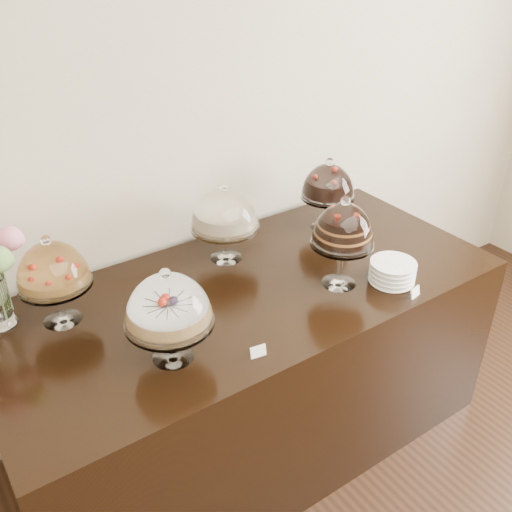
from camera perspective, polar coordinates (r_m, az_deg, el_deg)
wall_back at (r=2.71m, az=-3.85°, el=14.35°), size 5.00×0.04×3.00m
display_counter at (r=2.72m, az=-0.61°, el=-11.02°), size 2.20×1.00×0.90m
cake_stand_sugar_sponge at (r=1.97m, az=-8.79°, el=-4.85°), size 0.31×0.31×0.38m
cake_stand_choco_layer at (r=2.36m, az=8.72°, el=2.77°), size 0.27×0.27×0.41m
cake_stand_cheesecake at (r=2.54m, az=-3.16°, el=4.38°), size 0.31×0.31×0.38m
cake_stand_dark_choco at (r=2.83m, az=7.22°, el=7.10°), size 0.27×0.27×0.37m
cake_stand_fruit_tart at (r=2.26m, az=-19.73°, el=-1.19°), size 0.28×0.28×0.38m
plate_stack at (r=2.52m, az=13.48°, el=-1.57°), size 0.19×0.19×0.09m
price_card_left at (r=2.07m, az=0.22°, el=-9.52°), size 0.06×0.02×0.04m
price_card_right at (r=2.46m, az=15.63°, el=-3.52°), size 0.06×0.03×0.04m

